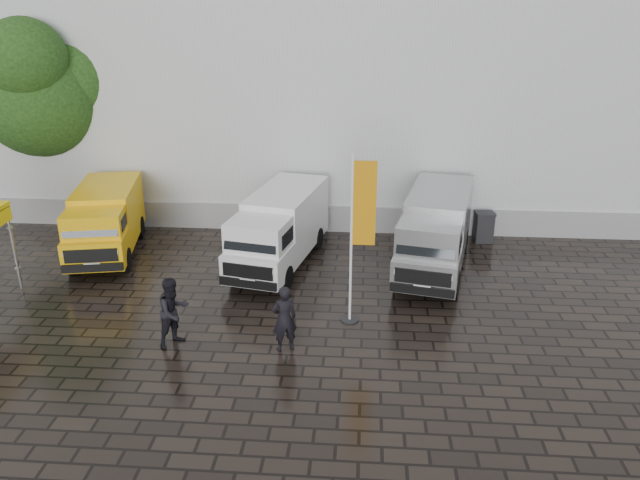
% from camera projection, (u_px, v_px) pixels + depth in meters
% --- Properties ---
extents(ground, '(120.00, 120.00, 0.00)m').
position_uv_depth(ground, '(362.00, 339.00, 16.55)').
color(ground, black).
rests_on(ground, ground).
extents(exhibition_hall, '(44.00, 16.00, 12.00)m').
position_uv_depth(exhibition_hall, '(412.00, 51.00, 29.01)').
color(exhibition_hall, silver).
rests_on(exhibition_hall, ground).
extents(hall_plinth, '(44.00, 0.15, 1.00)m').
position_uv_depth(hall_plinth, '(418.00, 221.00, 23.59)').
color(hall_plinth, gray).
rests_on(hall_plinth, ground).
extents(van_yellow, '(2.85, 5.23, 2.29)m').
position_uv_depth(van_yellow, '(106.00, 223.00, 21.52)').
color(van_yellow, yellow).
rests_on(van_yellow, ground).
extents(van_white, '(2.94, 5.80, 2.40)m').
position_uv_depth(van_white, '(279.00, 231.00, 20.66)').
color(van_white, white).
rests_on(van_white, ground).
extents(van_silver, '(3.07, 6.01, 2.49)m').
position_uv_depth(van_silver, '(435.00, 234.00, 20.28)').
color(van_silver, '#9FA1A3').
rests_on(van_silver, ground).
extents(flagpole, '(0.88, 0.50, 4.79)m').
position_uv_depth(flagpole, '(358.00, 232.00, 16.49)').
color(flagpole, black).
rests_on(flagpole, ground).
extents(tree, '(4.53, 4.53, 8.12)m').
position_uv_depth(tree, '(38.00, 88.00, 23.39)').
color(tree, black).
rests_on(tree, ground).
extents(wheelie_bin, '(0.72, 0.72, 1.12)m').
position_uv_depth(wheelie_bin, '(484.00, 227.00, 22.85)').
color(wheelie_bin, black).
rests_on(wheelie_bin, ground).
extents(person_front, '(0.77, 0.66, 1.80)m').
position_uv_depth(person_front, '(284.00, 319.00, 15.72)').
color(person_front, black).
rests_on(person_front, ground).
extents(person_tent, '(1.11, 1.15, 1.87)m').
position_uv_depth(person_tent, '(174.00, 312.00, 15.99)').
color(person_tent, black).
rests_on(person_tent, ground).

